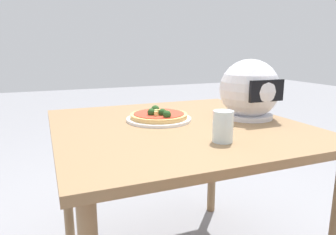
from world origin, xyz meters
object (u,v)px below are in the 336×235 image
(drinking_glass, at_px, (223,126))
(dining_table, at_px, (177,142))
(pizza, at_px, (159,115))
(motorcycle_helmet, at_px, (249,90))

(drinking_glass, bearing_deg, dining_table, -82.41)
(dining_table, distance_m, drinking_glass, 0.32)
(pizza, relative_size, motorcycle_helmet, 0.95)
(motorcycle_helmet, relative_size, drinking_glass, 2.47)
(motorcycle_helmet, bearing_deg, dining_table, -3.00)
(pizza, bearing_deg, motorcycle_helmet, 165.88)
(dining_table, height_order, pizza, pizza)
(pizza, xyz_separation_m, drinking_glass, (-0.09, 0.37, 0.03))
(dining_table, relative_size, drinking_glass, 9.54)
(dining_table, bearing_deg, motorcycle_helmet, 177.00)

